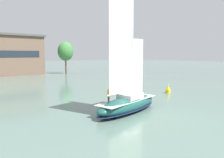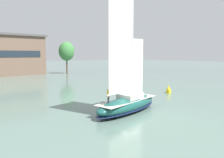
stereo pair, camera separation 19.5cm
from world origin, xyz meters
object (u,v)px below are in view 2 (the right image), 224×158
at_px(tree_shore_left, 67,51).
at_px(channel_buoy, 169,90).
at_px(sailboat_main, 128,102).
at_px(sailboat_moored_near_marina, 133,73).

height_order(tree_shore_left, channel_buoy, tree_shore_left).
bearing_deg(sailboat_main, channel_buoy, 16.24).
bearing_deg(tree_shore_left, channel_buoy, -97.23).
xyz_separation_m(tree_shore_left, sailboat_main, (-21.09, -52.87, -6.99)).
relative_size(tree_shore_left, channel_buoy, 6.99).
xyz_separation_m(sailboat_main, sailboat_moored_near_marina, (35.42, 32.92, -0.45)).
relative_size(sailboat_main, channel_buoy, 9.15).
xyz_separation_m(tree_shore_left, sailboat_moored_near_marina, (14.33, -19.95, -7.44)).
bearing_deg(tree_shore_left, sailboat_main, -111.75).
height_order(tree_shore_left, sailboat_main, sailboat_main).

